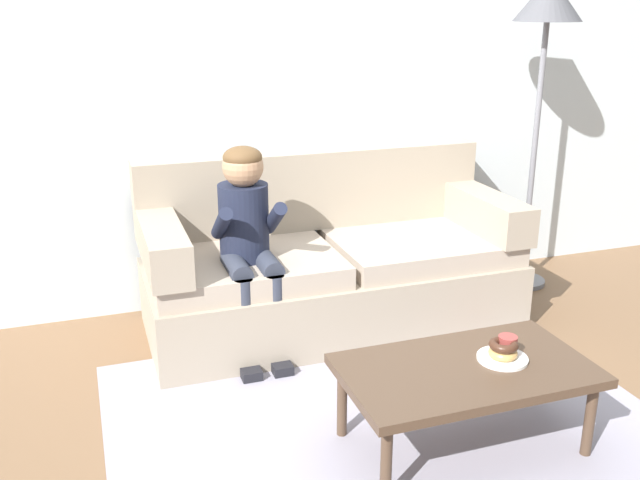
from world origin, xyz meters
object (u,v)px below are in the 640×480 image
at_px(mug, 507,346).
at_px(floor_lamp, 547,24).
at_px(person_child, 248,231).
at_px(donut, 503,353).
at_px(toy_controller, 501,356).
at_px(couch, 329,266).
at_px(coffee_table, 466,375).

xyz_separation_m(mug, floor_lamp, (1.10, 1.47, 1.23)).
height_order(person_child, donut, person_child).
distance_m(person_child, toy_controller, 1.47).
xyz_separation_m(couch, mug, (0.31, -1.33, 0.08)).
distance_m(person_child, donut, 1.42).
relative_size(donut, toy_controller, 0.53).
relative_size(mug, floor_lamp, 0.05).
bearing_deg(couch, mug, -76.70).
height_order(donut, floor_lamp, floor_lamp).
bearing_deg(coffee_table, person_child, 118.71).
height_order(couch, person_child, person_child).
bearing_deg(person_child, couch, 21.98).
distance_m(mug, toy_controller, 0.80).
relative_size(couch, person_child, 1.89).
xyz_separation_m(person_child, mug, (0.83, -1.12, -0.25)).
height_order(coffee_table, donut, donut).
xyz_separation_m(coffee_table, floor_lamp, (1.31, 1.49, 1.32)).
bearing_deg(coffee_table, floor_lamp, 48.74).
distance_m(person_child, floor_lamp, 2.20).
bearing_deg(couch, toy_controller, -47.62).
bearing_deg(person_child, mug, -53.46).
bearing_deg(coffee_table, toy_controller, 46.09).
bearing_deg(person_child, coffee_table, -61.29).
bearing_deg(donut, couch, 101.60).
xyz_separation_m(person_child, floor_lamp, (1.94, 0.34, 0.99)).
distance_m(coffee_table, floor_lamp, 2.38).
height_order(donut, toy_controller, donut).
bearing_deg(donut, floor_lamp, 52.61).
distance_m(coffee_table, person_child, 1.35).
bearing_deg(coffee_table, couch, 94.67).
distance_m(coffee_table, donut, 0.18).
bearing_deg(couch, donut, -78.40).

